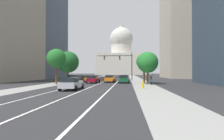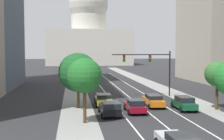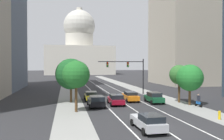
{
  "view_description": "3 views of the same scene",
  "coord_description": "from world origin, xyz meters",
  "px_view_note": "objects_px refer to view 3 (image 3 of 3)",
  "views": [
    {
      "loc": [
        5.08,
        -20.96,
        2.09
      ],
      "look_at": [
        1.25,
        23.21,
        2.61
      ],
      "focal_mm": 28.68,
      "sensor_mm": 36.0,
      "label": 1
    },
    {
      "loc": [
        -8.28,
        -18.47,
        6.74
      ],
      "look_at": [
        -1.55,
        30.88,
        3.53
      ],
      "focal_mm": 47.2,
      "sensor_mm": 36.0,
      "label": 2
    },
    {
      "loc": [
        -8.34,
        -19.55,
        5.55
      ],
      "look_at": [
        1.74,
        32.1,
        4.48
      ],
      "focal_mm": 38.15,
      "sensor_mm": 36.0,
      "label": 3
    }
  ],
  "objects_px": {
    "traffic_signal_mast": "(129,69)",
    "street_tree_near_right": "(179,75)",
    "car_orange": "(130,96)",
    "car_crimson": "(116,99)",
    "fire_hydrant": "(219,115)",
    "street_tree_mid_right": "(190,78)",
    "car_silver": "(148,122)",
    "street_tree_near_left": "(71,74)",
    "car_yellow": "(91,96)",
    "capitol_building": "(79,50)",
    "street_tree_mid_left": "(76,75)",
    "cyclist": "(198,101)",
    "car_black": "(96,101)",
    "car_green": "(154,97)"
  },
  "relations": [
    {
      "from": "cyclist",
      "to": "traffic_signal_mast",
      "type": "bearing_deg",
      "value": 17.16
    },
    {
      "from": "car_silver",
      "to": "street_tree_near_left",
      "type": "distance_m",
      "value": 18.15
    },
    {
      "from": "street_tree_near_right",
      "to": "car_crimson",
      "type": "bearing_deg",
      "value": -177.98
    },
    {
      "from": "car_crimson",
      "to": "car_black",
      "type": "height_order",
      "value": "car_black"
    },
    {
      "from": "car_crimson",
      "to": "car_yellow",
      "type": "xyz_separation_m",
      "value": [
        -2.94,
        4.89,
        -0.04
      ]
    },
    {
      "from": "street_tree_near_left",
      "to": "capitol_building",
      "type": "bearing_deg",
      "value": 86.12
    },
    {
      "from": "car_yellow",
      "to": "car_orange",
      "type": "bearing_deg",
      "value": -105.53
    },
    {
      "from": "car_orange",
      "to": "street_tree_near_left",
      "type": "relative_size",
      "value": 0.73
    },
    {
      "from": "car_green",
      "to": "cyclist",
      "type": "distance_m",
      "value": 6.32
    },
    {
      "from": "capitol_building",
      "to": "street_tree_near_right",
      "type": "xyz_separation_m",
      "value": [
        8.2,
        -115.06,
        -10.88
      ]
    },
    {
      "from": "street_tree_near_left",
      "to": "street_tree_mid_right",
      "type": "distance_m",
      "value": 17.09
    },
    {
      "from": "cyclist",
      "to": "street_tree_near_left",
      "type": "height_order",
      "value": "street_tree_near_left"
    },
    {
      "from": "car_crimson",
      "to": "fire_hydrant",
      "type": "bearing_deg",
      "value": -139.97
    },
    {
      "from": "capitol_building",
      "to": "traffic_signal_mast",
      "type": "xyz_separation_m",
      "value": [
        3.41,
        -104.39,
        -10.12
      ]
    },
    {
      "from": "car_yellow",
      "to": "street_tree_mid_right",
      "type": "bearing_deg",
      "value": -116.79
    },
    {
      "from": "car_crimson",
      "to": "car_silver",
      "type": "relative_size",
      "value": 0.95
    },
    {
      "from": "capitol_building",
      "to": "street_tree_mid_left",
      "type": "xyz_separation_m",
      "value": [
        -7.13,
        -119.31,
        -10.55
      ]
    },
    {
      "from": "car_crimson",
      "to": "street_tree_mid_left",
      "type": "height_order",
      "value": "street_tree_mid_left"
    },
    {
      "from": "car_yellow",
      "to": "capitol_building",
      "type": "bearing_deg",
      "value": -1.15
    },
    {
      "from": "traffic_signal_mast",
      "to": "street_tree_near_right",
      "type": "distance_m",
      "value": 11.72
    },
    {
      "from": "street_tree_near_left",
      "to": "car_yellow",
      "type": "bearing_deg",
      "value": 23.75
    },
    {
      "from": "fire_hydrant",
      "to": "street_tree_mid_right",
      "type": "distance_m",
      "value": 9.47
    },
    {
      "from": "car_yellow",
      "to": "car_silver",
      "type": "relative_size",
      "value": 1.01
    },
    {
      "from": "car_crimson",
      "to": "traffic_signal_mast",
      "type": "height_order",
      "value": "traffic_signal_mast"
    },
    {
      "from": "traffic_signal_mast",
      "to": "cyclist",
      "type": "relative_size",
      "value": 5.09
    },
    {
      "from": "car_silver",
      "to": "fire_hydrant",
      "type": "relative_size",
      "value": 5.11
    },
    {
      "from": "capitol_building",
      "to": "street_tree_mid_right",
      "type": "relative_size",
      "value": 7.23
    },
    {
      "from": "car_black",
      "to": "street_tree_near_right",
      "type": "distance_m",
      "value": 13.12
    },
    {
      "from": "traffic_signal_mast",
      "to": "car_crimson",
      "type": "bearing_deg",
      "value": -113.93
    },
    {
      "from": "car_crimson",
      "to": "street_tree_near_right",
      "type": "bearing_deg",
      "value": -86.39
    },
    {
      "from": "car_orange",
      "to": "street_tree_mid_left",
      "type": "bearing_deg",
      "value": 130.91
    },
    {
      "from": "car_yellow",
      "to": "car_silver",
      "type": "bearing_deg",
      "value": -169.64
    },
    {
      "from": "car_black",
      "to": "street_tree_near_right",
      "type": "bearing_deg",
      "value": -83.04
    },
    {
      "from": "street_tree_mid_right",
      "to": "street_tree_near_left",
      "type": "bearing_deg",
      "value": 161.22
    },
    {
      "from": "car_orange",
      "to": "street_tree_near_right",
      "type": "relative_size",
      "value": 0.85
    },
    {
      "from": "street_tree_near_left",
      "to": "car_crimson",
      "type": "bearing_deg",
      "value": -29.8
    },
    {
      "from": "capitol_building",
      "to": "car_orange",
      "type": "bearing_deg",
      "value": -89.25
    },
    {
      "from": "street_tree_near_left",
      "to": "street_tree_mid_right",
      "type": "relative_size",
      "value": 1.16
    },
    {
      "from": "capitol_building",
      "to": "street_tree_mid_right",
      "type": "distance_m",
      "value": 118.26
    },
    {
      "from": "car_crimson",
      "to": "car_orange",
      "type": "relative_size",
      "value": 0.92
    },
    {
      "from": "car_silver",
      "to": "car_yellow",
      "type": "bearing_deg",
      "value": 8.32
    },
    {
      "from": "traffic_signal_mast",
      "to": "street_tree_near_left",
      "type": "height_order",
      "value": "traffic_signal_mast"
    },
    {
      "from": "car_yellow",
      "to": "street_tree_near_left",
      "type": "distance_m",
      "value": 4.93
    },
    {
      "from": "street_tree_mid_left",
      "to": "street_tree_mid_right",
      "type": "height_order",
      "value": "street_tree_mid_left"
    },
    {
      "from": "street_tree_near_left",
      "to": "car_silver",
      "type": "bearing_deg",
      "value": -69.93
    },
    {
      "from": "car_black",
      "to": "car_silver",
      "type": "xyz_separation_m",
      "value": [
        2.95,
        -12.02,
        -0.06
      ]
    },
    {
      "from": "cyclist",
      "to": "street_tree_mid_left",
      "type": "height_order",
      "value": "street_tree_mid_left"
    },
    {
      "from": "traffic_signal_mast",
      "to": "fire_hydrant",
      "type": "relative_size",
      "value": 9.62
    },
    {
      "from": "capitol_building",
      "to": "street_tree_mid_left",
      "type": "relative_size",
      "value": 6.7
    },
    {
      "from": "car_orange",
      "to": "street_tree_near_right",
      "type": "bearing_deg",
      "value": -110.89
    }
  ]
}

